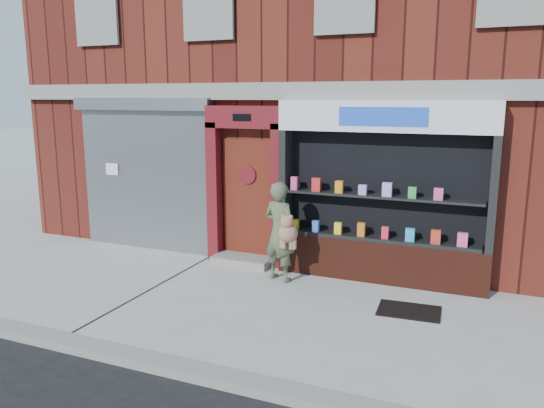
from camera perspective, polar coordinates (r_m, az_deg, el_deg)
The scene contains 8 objects.
ground at distance 8.18m, azimuth -3.62°, elevation -10.49°, with size 80.00×80.00×0.00m, color #9E9E99.
curb at distance 6.48m, azimuth -12.47°, elevation -16.35°, with size 60.00×0.30×0.12m, color gray.
building at distance 13.25m, azimuth 8.18°, elevation 15.44°, with size 12.00×8.16×8.00m.
shutter_bay at distance 10.89m, azimuth -13.44°, elevation 4.10°, with size 3.10×0.30×3.04m.
red_door_bay at distance 9.72m, azimuth -2.82°, elevation 1.99°, with size 1.52×0.58×2.90m.
pharmacy_bay at distance 8.91m, azimuth 11.69°, elevation 0.34°, with size 3.50×0.41×3.00m.
woman at distance 8.83m, azimuth 0.94°, elevation -2.97°, with size 0.72×0.60×1.69m.
doormat at distance 8.08m, azimuth 14.52°, elevation -11.06°, with size 0.88×0.62×0.02m, color black.
Camera 1 is at (3.41, -6.78, 3.05)m, focal length 35.00 mm.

